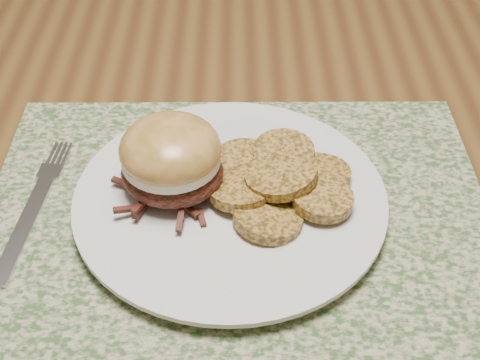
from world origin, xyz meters
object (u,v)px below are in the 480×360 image
at_px(dining_table, 347,196).
at_px(dinner_plate, 230,201).
at_px(pork_sandwich, 171,159).
at_px(fork, 35,206).

distance_m(dining_table, dinner_plate, 0.19).
bearing_deg(dinner_plate, pork_sandwich, 168.53).
xyz_separation_m(dining_table, fork, (-0.30, -0.10, 0.09)).
relative_size(dining_table, pork_sandwich, 12.68).
height_order(dinner_plate, fork, dinner_plate).
distance_m(dining_table, fork, 0.33).
relative_size(dining_table, dinner_plate, 5.77).
relative_size(dinner_plate, fork, 1.43).
bearing_deg(dinner_plate, dining_table, 38.66).
bearing_deg(pork_sandwich, dinner_plate, 12.90).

